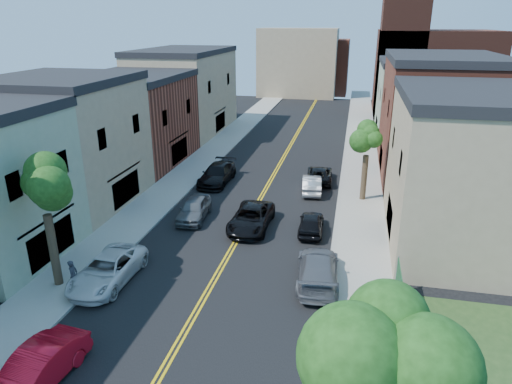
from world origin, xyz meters
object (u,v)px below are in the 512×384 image
Objects in this scene: black_car_right at (311,223)px; silver_car_right at (312,184)px; black_car_left at (217,174)px; grey_car_right at (318,269)px; black_suv_lane at (251,218)px; white_pickup at (108,270)px; pedestrian_left at (73,275)px; red_sedan at (36,370)px; dark_car_right_far at (319,174)px; grey_car_left at (194,209)px.

black_car_right is 0.93× the size of silver_car_right.
grey_car_right is at bearing -53.94° from black_car_left.
black_suv_lane reaches higher than silver_car_right.
white_pickup reaches higher than black_car_right.
grey_car_right is 1.27× the size of silver_car_right.
pedestrian_left is (-11.24, -9.76, 0.31)m from black_car_right.
pedestrian_left is at bearing 116.65° from red_sedan.
black_car_right is at bearing -41.13° from black_car_left.
grey_car_right reaches higher than silver_car_right.
grey_car_right reaches higher than black_car_right.
black_suv_lane is 11.98m from pedestrian_left.
silver_car_right is at bearing 67.83° from black_suv_lane.
red_sedan is at bearing -80.45° from white_pickup.
dark_car_right_far is (8.55, 26.39, -0.12)m from red_sedan.
silver_car_right is 0.92× the size of dark_car_right_far.
white_pickup is (-1.15, 7.43, -0.02)m from red_sedan.
black_suv_lane reaches higher than black_car_right.
grey_car_right is at bearing -49.31° from black_suv_lane.
black_car_right is (8.96, -8.20, -0.13)m from black_car_left.
white_pickup is 0.97× the size of black_car_left.
grey_car_right is at bearing -39.69° from grey_car_left.
white_pickup is 10.25m from black_suv_lane.
red_sedan is 18.25m from black_car_right.
pedestrian_left reaches higher than red_sedan.
grey_car_left is 4.36m from black_suv_lane.
grey_car_left is (0.55, 16.44, -0.01)m from red_sedan.
black_car_right is (-0.96, 6.12, -0.11)m from grey_car_right.
dark_car_right_far is 11.27m from black_suv_lane.
grey_car_right is (9.85, 9.81, 0.01)m from red_sedan.
black_car_right is at bearing -85.08° from grey_car_right.
dark_car_right_far is 2.78× the size of pedestrian_left.
grey_car_left is at bearing 80.10° from white_pickup.
silver_car_right is (8.22, -0.52, -0.10)m from black_car_left.
black_car_left is (-0.62, 7.70, 0.05)m from grey_car_left.
grey_car_left is at bearing 93.92° from red_sedan.
silver_car_right is at bearing -2.27° from black_car_left.
black_car_left is 1.03× the size of grey_car_right.
grey_car_right is at bearing 50.73° from red_sedan.
silver_car_right is 8.54m from black_suv_lane.
grey_car_left is 0.83× the size of black_suv_lane.
black_suv_lane is at bearing 78.71° from red_sedan.
pedestrian_left is at bearing -126.39° from black_suv_lane.
red_sedan reaches higher than white_pickup.
black_suv_lane is 3.21× the size of pedestrian_left.
red_sedan is at bearing 64.80° from silver_car_right.
red_sedan is at bearing -106.57° from black_suv_lane.
grey_car_left is (1.70, 9.01, 0.01)m from white_pickup.
grey_car_left is at bearing -5.34° from black_car_right.
pedestrian_left reaches higher than black_car_right.
grey_car_left is 7.72m from black_car_left.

